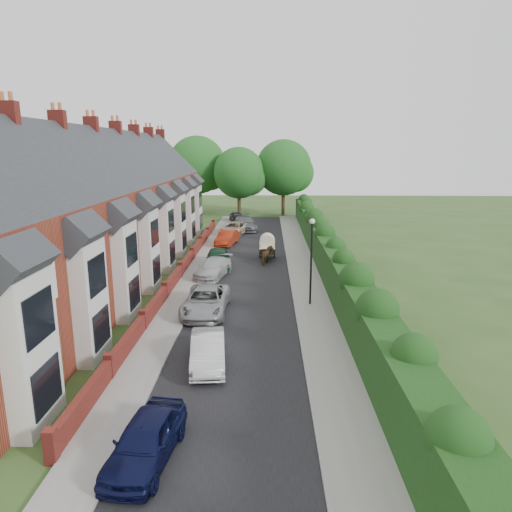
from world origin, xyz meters
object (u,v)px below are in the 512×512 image
(car_red, at_px, (227,238))
(lamppost, at_px, (311,251))
(car_black, at_px, (237,217))
(car_silver_b, at_px, (206,301))
(car_beige, at_px, (234,228))
(horse_cart, at_px, (267,245))
(car_green, at_px, (218,258))
(car_white, at_px, (213,268))
(car_grey, at_px, (245,223))
(car_navy, at_px, (146,440))
(car_silver_a, at_px, (208,350))
(horse, at_px, (267,256))

(car_red, bearing_deg, lamppost, -59.38)
(car_black, bearing_deg, car_silver_b, -101.55)
(car_red, bearing_deg, car_black, 100.36)
(car_beige, xyz_separation_m, horse_cart, (3.57, -11.02, 0.55))
(car_black, bearing_deg, car_green, -102.18)
(car_white, xyz_separation_m, car_grey, (1.31, 19.46, 0.14))
(lamppost, distance_m, car_grey, 26.18)
(car_green, distance_m, horse_cart, 4.88)
(car_grey, relative_size, horse_cart, 1.84)
(car_navy, distance_m, car_green, 22.40)
(car_navy, relative_size, car_beige, 0.80)
(car_beige, bearing_deg, horse_cart, -57.17)
(car_red, bearing_deg, car_silver_a, -76.43)
(car_silver_a, xyz_separation_m, car_black, (-1.40, 38.73, 0.02))
(car_green, xyz_separation_m, car_beige, (0.22, 14.07, -0.08))
(horse_cart, bearing_deg, horse, -90.00)
(car_green, distance_m, car_beige, 14.07)
(car_silver_b, xyz_separation_m, horse_cart, (3.39, 13.00, 0.52))
(car_beige, bearing_deg, horse, -59.59)
(car_green, height_order, horse_cart, horse_cart)
(lamppost, bearing_deg, horse, 104.53)
(car_red, bearing_deg, car_white, -79.64)
(car_navy, relative_size, car_silver_b, 0.77)
(car_silver_b, relative_size, horse_cart, 1.71)
(car_silver_b, xyz_separation_m, car_red, (-0.46, 18.70, -0.02))
(car_beige, distance_m, car_grey, 3.07)
(car_silver_a, relative_size, car_black, 1.00)
(car_green, relative_size, horse, 2.63)
(car_red, bearing_deg, car_green, -79.17)
(car_white, bearing_deg, car_silver_b, -73.47)
(car_silver_b, bearing_deg, car_red, 92.25)
(car_red, relative_size, car_grey, 0.76)
(horse, distance_m, horse_cart, 1.90)
(horse, xyz_separation_m, horse_cart, (-0.00, 1.83, 0.51))
(lamppost, relative_size, car_grey, 0.95)
(car_white, distance_m, horse_cart, 6.78)
(car_grey, xyz_separation_m, horse, (2.54, -15.74, -0.08))
(car_green, height_order, car_beige, car_green)
(car_navy, distance_m, horse, 23.88)
(car_black, relative_size, horse_cart, 1.34)
(car_green, relative_size, car_grey, 0.81)
(car_red, bearing_deg, horse_cart, -45.55)
(car_silver_b, relative_size, car_red, 1.22)
(car_red, relative_size, horse_cart, 1.40)
(car_navy, distance_m, horse_cart, 25.69)
(horse_cart, bearing_deg, car_green, -141.13)
(lamppost, relative_size, car_red, 1.24)
(car_navy, height_order, car_silver_a, car_navy)
(lamppost, xyz_separation_m, car_green, (-6.33, 8.60, -2.54))
(horse, bearing_deg, car_grey, -66.47)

